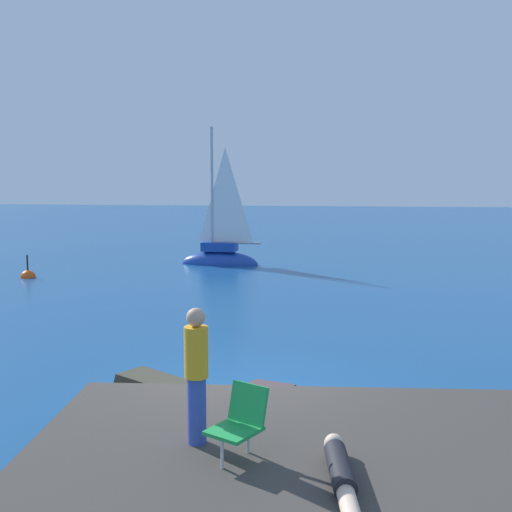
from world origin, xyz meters
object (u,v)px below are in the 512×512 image
at_px(person_sunbather, 342,475).
at_px(marker_buoy, 28,277).
at_px(sailboat_near, 220,256).
at_px(beach_chair, 240,419).
at_px(person_standing, 196,372).

xyz_separation_m(person_sunbather, marker_buoy, (-11.77, 15.02, -0.61)).
relative_size(sailboat_near, beach_chair, 8.09).
bearing_deg(person_standing, marker_buoy, 76.04).
bearing_deg(marker_buoy, person_sunbather, -51.92).
bearing_deg(beach_chair, marker_buoy, -116.40).
distance_m(person_standing, marker_buoy, 17.50).
distance_m(person_sunbather, beach_chair, 1.26).
relative_size(sailboat_near, person_sunbather, 3.68).
distance_m(sailboat_near, marker_buoy, 7.88).
height_order(person_sunbather, marker_buoy, marker_buoy).
xyz_separation_m(sailboat_near, marker_buoy, (-6.35, -4.65, -0.34)).
bearing_deg(beach_chair, person_sunbather, 94.40).
bearing_deg(beach_chair, sailboat_near, -140.00).
distance_m(sailboat_near, person_standing, 19.29).
relative_size(sailboat_near, marker_buoy, 5.71).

